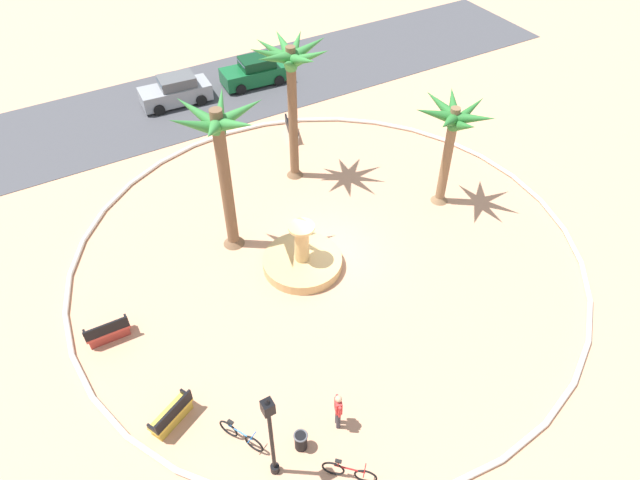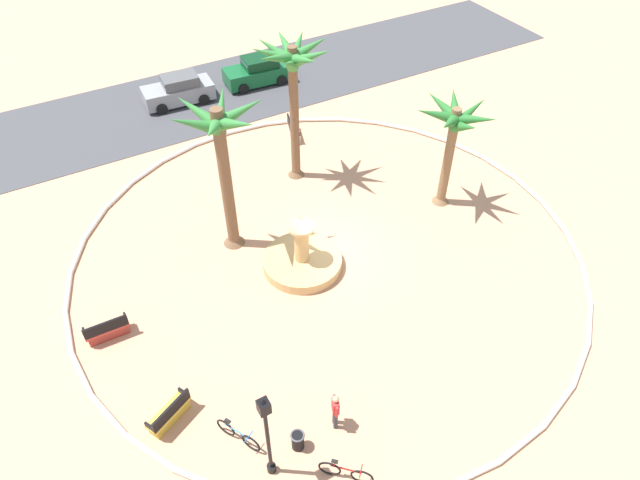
{
  "view_description": "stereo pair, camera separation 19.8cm",
  "coord_description": "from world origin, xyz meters",
  "px_view_note": "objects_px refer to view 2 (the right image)",
  "views": [
    {
      "loc": [
        -9.07,
        -15.06,
        17.34
      ],
      "look_at": [
        -0.39,
        -0.04,
        1.0
      ],
      "focal_mm": 32.32,
      "sensor_mm": 36.0,
      "label": 1
    },
    {
      "loc": [
        -8.9,
        -15.16,
        17.34
      ],
      "look_at": [
        -0.39,
        -0.04,
        1.0
      ],
      "focal_mm": 32.32,
      "sensor_mm": 36.0,
      "label": 2
    }
  ],
  "objects_px": {
    "bicycle_by_lamppost": "(238,435)",
    "parked_car_second": "(258,71)",
    "trash_bin": "(298,440)",
    "bench_west": "(107,330)",
    "parked_car_leftmost": "(179,90)",
    "fountain": "(302,260)",
    "palm_tree_mid_plaza": "(221,148)",
    "bicycle_red_frame": "(346,472)",
    "bench_north": "(294,131)",
    "lamppost": "(267,432)",
    "bench_east": "(170,414)",
    "palm_tree_near_fountain": "(292,72)",
    "person_cyclist_helmet": "(335,410)",
    "palm_tree_by_curb": "(453,129)"
  },
  "relations": [
    {
      "from": "bicycle_by_lamppost",
      "to": "parked_car_second",
      "type": "distance_m",
      "value": 23.62
    },
    {
      "from": "trash_bin",
      "to": "bicycle_by_lamppost",
      "type": "distance_m",
      "value": 1.9
    },
    {
      "from": "bench_west",
      "to": "parked_car_leftmost",
      "type": "distance_m",
      "value": 17.12
    },
    {
      "from": "fountain",
      "to": "palm_tree_mid_plaza",
      "type": "xyz_separation_m",
      "value": [
        -1.93,
        2.7,
        4.64
      ]
    },
    {
      "from": "trash_bin",
      "to": "bicycle_red_frame",
      "type": "xyz_separation_m",
      "value": [
        0.78,
        -1.61,
        -0.0
      ]
    },
    {
      "from": "bicycle_by_lamppost",
      "to": "bicycle_red_frame",
      "type": "bearing_deg",
      "value": -49.22
    },
    {
      "from": "bench_north",
      "to": "lamppost",
      "type": "distance_m",
      "value": 18.67
    },
    {
      "from": "bench_east",
      "to": "bicycle_red_frame",
      "type": "distance_m",
      "value": 6.01
    },
    {
      "from": "bicycle_red_frame",
      "to": "bicycle_by_lamppost",
      "type": "bearing_deg",
      "value": 130.78
    },
    {
      "from": "lamppost",
      "to": "bicycle_red_frame",
      "type": "bearing_deg",
      "value": -35.66
    },
    {
      "from": "lamppost",
      "to": "bicycle_by_lamppost",
      "type": "distance_m",
      "value": 2.48
    },
    {
      "from": "palm_tree_near_fountain",
      "to": "person_cyclist_helmet",
      "type": "relative_size",
      "value": 4.19
    },
    {
      "from": "trash_bin",
      "to": "palm_tree_near_fountain",
      "type": "bearing_deg",
      "value": 62.69
    },
    {
      "from": "trash_bin",
      "to": "parked_car_leftmost",
      "type": "xyz_separation_m",
      "value": [
        3.97,
        22.38,
        0.39
      ]
    },
    {
      "from": "fountain",
      "to": "bench_north",
      "type": "bearing_deg",
      "value": 64.66
    },
    {
      "from": "palm_tree_near_fountain",
      "to": "bicycle_red_frame",
      "type": "distance_m",
      "value": 16.34
    },
    {
      "from": "bench_north",
      "to": "parked_car_second",
      "type": "xyz_separation_m",
      "value": [
        0.88,
        6.38,
        0.43
      ]
    },
    {
      "from": "person_cyclist_helmet",
      "to": "parked_car_second",
      "type": "bearing_deg",
      "value": 71.15
    },
    {
      "from": "bicycle_red_frame",
      "to": "bicycle_by_lamppost",
      "type": "height_order",
      "value": "same"
    },
    {
      "from": "bench_west",
      "to": "bench_north",
      "type": "bearing_deg",
      "value": 35.07
    },
    {
      "from": "palm_tree_mid_plaza",
      "to": "bicycle_by_lamppost",
      "type": "bearing_deg",
      "value": -112.27
    },
    {
      "from": "bench_west",
      "to": "parked_car_leftmost",
      "type": "height_order",
      "value": "parked_car_leftmost"
    },
    {
      "from": "fountain",
      "to": "palm_tree_by_curb",
      "type": "bearing_deg",
      "value": 4.13
    },
    {
      "from": "palm_tree_by_curb",
      "to": "lamppost",
      "type": "bearing_deg",
      "value": -148.22
    },
    {
      "from": "fountain",
      "to": "person_cyclist_helmet",
      "type": "bearing_deg",
      "value": -109.78
    },
    {
      "from": "fountain",
      "to": "palm_tree_mid_plaza",
      "type": "relative_size",
      "value": 0.48
    },
    {
      "from": "bench_west",
      "to": "lamppost",
      "type": "distance_m",
      "value": 8.42
    },
    {
      "from": "bicycle_red_frame",
      "to": "parked_car_leftmost",
      "type": "xyz_separation_m",
      "value": [
        3.19,
        23.99,
        0.4
      ]
    },
    {
      "from": "lamppost",
      "to": "bicycle_by_lamppost",
      "type": "relative_size",
      "value": 2.65
    },
    {
      "from": "fountain",
      "to": "parked_car_second",
      "type": "xyz_separation_m",
      "value": [
        5.08,
        15.24,
        0.46
      ]
    },
    {
      "from": "bench_east",
      "to": "parked_car_second",
      "type": "xyz_separation_m",
      "value": [
        12.18,
        19.36,
        0.43
      ]
    },
    {
      "from": "palm_tree_mid_plaza",
      "to": "bench_west",
      "type": "xyz_separation_m",
      "value": [
        -6.07,
        -2.4,
        -4.61
      ]
    },
    {
      "from": "bench_west",
      "to": "bench_north",
      "type": "relative_size",
      "value": 0.96
    },
    {
      "from": "palm_tree_by_curb",
      "to": "palm_tree_mid_plaza",
      "type": "relative_size",
      "value": 0.76
    },
    {
      "from": "bench_north",
      "to": "bicycle_red_frame",
      "type": "xyz_separation_m",
      "value": [
        -7.31,
        -17.47,
        0.04
      ]
    },
    {
      "from": "palm_tree_mid_plaza",
      "to": "bench_west",
      "type": "relative_size",
      "value": 4.27
    },
    {
      "from": "bench_west",
      "to": "bench_north",
      "type": "distance_m",
      "value": 14.9
    },
    {
      "from": "palm_tree_by_curb",
      "to": "person_cyclist_helmet",
      "type": "relative_size",
      "value": 3.15
    },
    {
      "from": "lamppost",
      "to": "person_cyclist_helmet",
      "type": "height_order",
      "value": "lamppost"
    },
    {
      "from": "bicycle_red_frame",
      "to": "palm_tree_near_fountain",
      "type": "bearing_deg",
      "value": 67.98
    },
    {
      "from": "bench_west",
      "to": "lamppost",
      "type": "bearing_deg",
      "value": -68.17
    },
    {
      "from": "bench_east",
      "to": "bicycle_by_lamppost",
      "type": "xyz_separation_m",
      "value": [
        1.66,
        -1.78,
        0.04
      ]
    },
    {
      "from": "fountain",
      "to": "palm_tree_by_curb",
      "type": "xyz_separation_m",
      "value": [
        7.69,
        0.55,
        3.68
      ]
    },
    {
      "from": "person_cyclist_helmet",
      "to": "parked_car_second",
      "type": "height_order",
      "value": "parked_car_second"
    },
    {
      "from": "bicycle_red_frame",
      "to": "bicycle_by_lamppost",
      "type": "distance_m",
      "value": 3.57
    },
    {
      "from": "trash_bin",
      "to": "bench_north",
      "type": "bearing_deg",
      "value": 62.98
    },
    {
      "from": "bench_east",
      "to": "bicycle_red_frame",
      "type": "xyz_separation_m",
      "value": [
        3.99,
        -4.49,
        0.04
      ]
    },
    {
      "from": "trash_bin",
      "to": "parked_car_second",
      "type": "height_order",
      "value": "parked_car_second"
    },
    {
      "from": "palm_tree_mid_plaza",
      "to": "bicycle_red_frame",
      "type": "bearing_deg",
      "value": -96.0
    },
    {
      "from": "palm_tree_by_curb",
      "to": "lamppost",
      "type": "relative_size",
      "value": 1.29
    }
  ]
}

